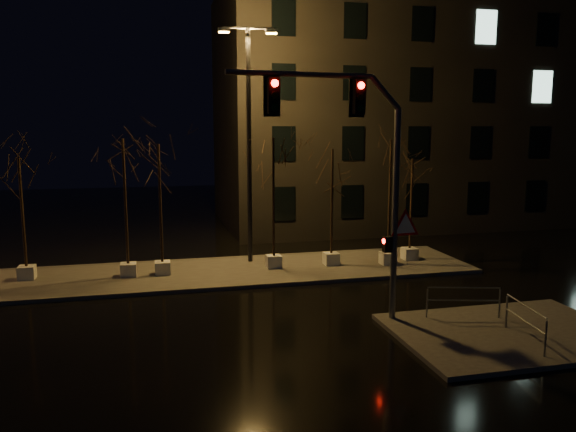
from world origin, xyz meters
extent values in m
plane|color=black|center=(0.00, 0.00, 0.00)|extent=(90.00, 90.00, 0.00)
cube|color=#413F3A|center=(0.00, 6.00, 0.07)|extent=(22.00, 5.00, 0.15)
cube|color=#413F3A|center=(7.50, -3.50, 0.07)|extent=(7.00, 5.00, 0.15)
cube|color=black|center=(14.00, 18.00, 7.50)|extent=(25.00, 12.00, 15.00)
cube|color=silver|center=(-8.23, 6.55, 0.43)|extent=(0.65, 0.65, 0.55)
cylinder|color=black|center=(-8.23, 6.55, 2.93)|extent=(0.11, 0.11, 4.47)
cube|color=silver|center=(-4.15, 6.06, 0.43)|extent=(0.65, 0.65, 0.55)
cylinder|color=black|center=(-4.15, 6.06, 3.31)|extent=(0.11, 0.11, 5.23)
cube|color=silver|center=(-2.74, 6.03, 0.43)|extent=(0.65, 0.65, 0.55)
cylinder|color=black|center=(-2.74, 6.03, 3.20)|extent=(0.11, 0.11, 5.00)
cube|color=silver|center=(2.14, 6.05, 0.43)|extent=(0.65, 0.65, 0.55)
cylinder|color=black|center=(2.14, 6.05, 3.31)|extent=(0.11, 0.11, 5.23)
cube|color=silver|center=(4.81, 5.94, 0.43)|extent=(0.65, 0.65, 0.55)
cylinder|color=black|center=(4.81, 5.94, 3.06)|extent=(0.11, 0.11, 4.72)
cube|color=silver|center=(7.37, 5.40, 0.43)|extent=(0.65, 0.65, 0.55)
cylinder|color=black|center=(7.37, 5.40, 3.27)|extent=(0.11, 0.11, 5.14)
cube|color=silver|center=(8.77, 6.07, 0.43)|extent=(0.65, 0.65, 0.55)
cylinder|color=black|center=(8.77, 6.07, 2.82)|extent=(0.11, 0.11, 4.24)
cylinder|color=slate|center=(4.50, -1.50, 3.54)|extent=(0.20, 0.20, 6.79)
cylinder|color=slate|center=(1.30, -1.78, 7.89)|extent=(4.52, 0.56, 0.16)
cube|color=black|center=(3.15, -1.62, 7.27)|extent=(0.36, 0.28, 1.02)
cube|color=black|center=(0.44, -1.86, 7.27)|extent=(0.36, 0.28, 1.02)
cube|color=black|center=(4.25, -1.52, 2.64)|extent=(0.27, 0.22, 0.51)
cone|color=red|center=(4.84, -1.53, 3.21)|extent=(1.18, 0.14, 1.18)
sphere|color=#FF0C07|center=(4.50, -1.50, 7.61)|extent=(0.20, 0.20, 0.20)
cylinder|color=black|center=(1.31, 7.46, 5.43)|extent=(0.21, 0.21, 10.56)
cylinder|color=black|center=(1.31, 7.46, 10.71)|extent=(2.32, 0.30, 0.11)
cube|color=#FFA132|center=(0.26, 7.55, 10.55)|extent=(0.55, 0.34, 0.21)
cube|color=#FFA132|center=(2.37, 7.37, 10.55)|extent=(0.55, 0.34, 0.21)
cylinder|color=slate|center=(5.63, -1.73, 0.63)|extent=(0.05, 0.05, 0.97)
cylinder|color=slate|center=(7.92, -2.36, 0.63)|extent=(0.05, 0.05, 0.97)
cylinder|color=slate|center=(6.77, -2.04, 1.17)|extent=(2.30, 0.67, 0.04)
cylinder|color=slate|center=(6.77, -2.04, 0.74)|extent=(2.30, 0.67, 0.04)
cylinder|color=slate|center=(7.25, -5.44, 0.66)|extent=(0.06, 0.06, 1.02)
cylinder|color=slate|center=(7.59, -3.20, 0.66)|extent=(0.06, 0.06, 1.02)
cylinder|color=slate|center=(7.42, -4.32, 1.22)|extent=(0.38, 2.24, 0.05)
cylinder|color=slate|center=(7.42, -4.32, 0.77)|extent=(0.38, 2.24, 0.05)
camera|label=1|loc=(-3.04, -17.96, 6.34)|focal=35.00mm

